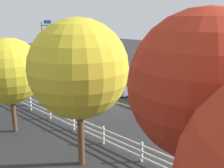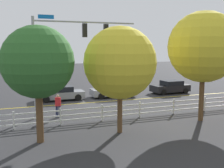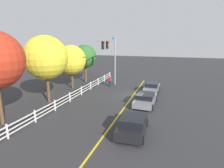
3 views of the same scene
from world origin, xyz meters
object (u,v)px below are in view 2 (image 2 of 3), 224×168
(pedestrian, at_px, (58,105))
(tree_4, at_px, (120,63))
(car_1, at_px, (61,94))
(tree_1, at_px, (38,62))
(tree_2, at_px, (204,47))
(car_2, at_px, (114,90))
(car_0, at_px, (170,87))

(pedestrian, height_order, tree_4, tree_4)
(car_1, distance_m, pedestrian, 6.64)
(tree_1, relative_size, tree_4, 0.99)
(tree_1, xyz_separation_m, tree_2, (-10.99, -0.64, 0.78))
(car_2, relative_size, tree_2, 0.62)
(pedestrian, bearing_deg, tree_1, -5.25)
(car_0, distance_m, tree_4, 15.87)
(car_2, xyz_separation_m, tree_2, (-2.38, 10.73, 4.42))
(car_0, height_order, car_1, car_0)
(car_1, height_order, tree_2, tree_2)
(car_1, bearing_deg, tree_2, 126.72)
(car_0, height_order, pedestrian, pedestrian)
(car_1, relative_size, tree_2, 0.59)
(tree_2, height_order, tree_4, tree_2)
(car_0, relative_size, tree_2, 0.56)
(car_0, xyz_separation_m, tree_4, (10.65, 11.24, 3.48))
(car_2, height_order, tree_4, tree_4)
(car_1, bearing_deg, car_0, -179.53)
(car_1, xyz_separation_m, pedestrian, (1.42, 6.48, 0.28))
(car_0, bearing_deg, car_1, -2.90)
(pedestrian, relative_size, tree_4, 0.27)
(car_0, relative_size, tree_1, 0.68)
(pedestrian, relative_size, tree_1, 0.27)
(car_0, bearing_deg, pedestrian, 22.95)
(car_1, bearing_deg, pedestrian, 78.78)
(car_0, relative_size, tree_4, 0.67)
(pedestrian, bearing_deg, tree_2, 79.36)
(pedestrian, height_order, tree_1, tree_1)
(tree_4, bearing_deg, car_2, -109.29)
(pedestrian, bearing_deg, car_2, 148.02)
(car_0, height_order, car_2, car_0)
(pedestrian, distance_m, tree_4, 6.54)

